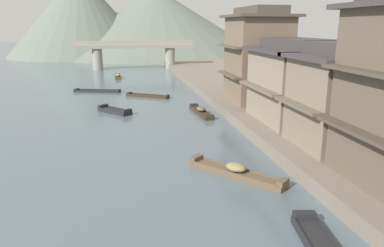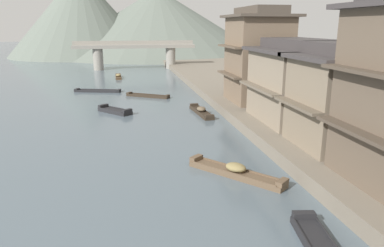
{
  "view_description": "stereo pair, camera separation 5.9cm",
  "coord_description": "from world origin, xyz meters",
  "px_view_note": "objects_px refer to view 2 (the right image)",
  "views": [
    {
      "loc": [
        -2.46,
        -1.69,
        7.87
      ],
      "look_at": [
        2.12,
        21.79,
        1.37
      ],
      "focal_mm": 33.76,
      "sensor_mm": 36.0,
      "label": 1
    },
    {
      "loc": [
        -2.4,
        -1.7,
        7.87
      ],
      "look_at": [
        2.12,
        21.79,
        1.37
      ],
      "focal_mm": 33.76,
      "sensor_mm": 36.0,
      "label": 2
    }
  ],
  "objects_px": {
    "boat_moored_nearest": "(118,77)",
    "house_waterfront_far": "(258,56)",
    "stone_bridge": "(135,51)",
    "house_waterfront_tall": "(341,97)",
    "house_waterfront_narrow": "(298,81)",
    "boat_moored_third": "(236,172)",
    "boat_moored_far": "(148,96)",
    "boat_midriver_upstream": "(201,111)",
    "boat_midriver_drifting": "(98,91)",
    "boat_moored_second": "(115,111)"
  },
  "relations": [
    {
      "from": "boat_moored_nearest",
      "to": "house_waterfront_far",
      "type": "bearing_deg",
      "value": -61.52
    },
    {
      "from": "house_waterfront_far",
      "to": "stone_bridge",
      "type": "bearing_deg",
      "value": 105.9
    },
    {
      "from": "boat_moored_nearest",
      "to": "house_waterfront_tall",
      "type": "xyz_separation_m",
      "value": [
        13.26,
        -38.33,
        3.6
      ]
    },
    {
      "from": "house_waterfront_narrow",
      "to": "boat_moored_third",
      "type": "bearing_deg",
      "value": -133.13
    },
    {
      "from": "boat_moored_third",
      "to": "boat_moored_far",
      "type": "bearing_deg",
      "value": 97.34
    },
    {
      "from": "boat_moored_third",
      "to": "boat_midriver_upstream",
      "type": "distance_m",
      "value": 14.38
    },
    {
      "from": "boat_moored_far",
      "to": "house_waterfront_far",
      "type": "relative_size",
      "value": 0.55
    },
    {
      "from": "boat_moored_far",
      "to": "stone_bridge",
      "type": "bearing_deg",
      "value": 90.63
    },
    {
      "from": "boat_midriver_upstream",
      "to": "house_waterfront_far",
      "type": "height_order",
      "value": "house_waterfront_far"
    },
    {
      "from": "boat_midriver_upstream",
      "to": "house_waterfront_far",
      "type": "distance_m",
      "value": 7.56
    },
    {
      "from": "boat_midriver_drifting",
      "to": "house_waterfront_narrow",
      "type": "bearing_deg",
      "value": -51.41
    },
    {
      "from": "house_waterfront_far",
      "to": "house_waterfront_narrow",
      "type": "bearing_deg",
      "value": -87.15
    },
    {
      "from": "house_waterfront_narrow",
      "to": "stone_bridge",
      "type": "bearing_deg",
      "value": 103.69
    },
    {
      "from": "house_waterfront_far",
      "to": "boat_midriver_drifting",
      "type": "bearing_deg",
      "value": 141.42
    },
    {
      "from": "boat_moored_far",
      "to": "boat_midriver_drifting",
      "type": "xyz_separation_m",
      "value": [
        -5.83,
        4.49,
        -0.01
      ]
    },
    {
      "from": "stone_bridge",
      "to": "house_waterfront_far",
      "type": "bearing_deg",
      "value": -74.1
    },
    {
      "from": "boat_moored_third",
      "to": "house_waterfront_narrow",
      "type": "distance_m",
      "value": 11.22
    },
    {
      "from": "boat_midriver_drifting",
      "to": "boat_midriver_upstream",
      "type": "height_order",
      "value": "boat_midriver_upstream"
    },
    {
      "from": "boat_moored_far",
      "to": "house_waterfront_far",
      "type": "height_order",
      "value": "house_waterfront_far"
    },
    {
      "from": "boat_midriver_upstream",
      "to": "stone_bridge",
      "type": "distance_m",
      "value": 37.38
    },
    {
      "from": "boat_midriver_drifting",
      "to": "house_waterfront_narrow",
      "type": "distance_m",
      "value": 26.11
    },
    {
      "from": "house_waterfront_narrow",
      "to": "boat_moored_nearest",
      "type": "bearing_deg",
      "value": 113.04
    },
    {
      "from": "house_waterfront_far",
      "to": "boat_moored_second",
      "type": "bearing_deg",
      "value": 176.28
    },
    {
      "from": "stone_bridge",
      "to": "boat_moored_second",
      "type": "bearing_deg",
      "value": -95.35
    },
    {
      "from": "boat_midriver_drifting",
      "to": "house_waterfront_tall",
      "type": "height_order",
      "value": "house_waterfront_tall"
    },
    {
      "from": "boat_moored_second",
      "to": "stone_bridge",
      "type": "distance_m",
      "value": 35.31
    },
    {
      "from": "boat_moored_third",
      "to": "house_waterfront_tall",
      "type": "distance_m",
      "value": 7.9
    },
    {
      "from": "house_waterfront_far",
      "to": "stone_bridge",
      "type": "height_order",
      "value": "house_waterfront_far"
    },
    {
      "from": "boat_moored_nearest",
      "to": "boat_moored_third",
      "type": "distance_m",
      "value": 40.42
    },
    {
      "from": "boat_moored_nearest",
      "to": "stone_bridge",
      "type": "height_order",
      "value": "stone_bridge"
    },
    {
      "from": "boat_midriver_drifting",
      "to": "stone_bridge",
      "type": "xyz_separation_m",
      "value": [
        5.52,
        23.33,
        3.21
      ]
    },
    {
      "from": "house_waterfront_narrow",
      "to": "stone_bridge",
      "type": "distance_m",
      "value": 44.81
    },
    {
      "from": "boat_moored_nearest",
      "to": "house_waterfront_narrow",
      "type": "bearing_deg",
      "value": -66.96
    },
    {
      "from": "boat_moored_far",
      "to": "stone_bridge",
      "type": "distance_m",
      "value": 28.0
    },
    {
      "from": "boat_midriver_upstream",
      "to": "house_waterfront_far",
      "type": "xyz_separation_m",
      "value": [
        5.66,
        1.08,
        4.89
      ]
    },
    {
      "from": "boat_moored_nearest",
      "to": "boat_moored_second",
      "type": "xyz_separation_m",
      "value": [
        -0.21,
        -23.62,
        -0.03
      ]
    },
    {
      "from": "boat_moored_second",
      "to": "boat_midriver_upstream",
      "type": "bearing_deg",
      "value": -14.02
    },
    {
      "from": "boat_moored_nearest",
      "to": "house_waterfront_tall",
      "type": "relative_size",
      "value": 0.74
    },
    {
      "from": "boat_midriver_drifting",
      "to": "stone_bridge",
      "type": "relative_size",
      "value": 0.26
    },
    {
      "from": "boat_moored_far",
      "to": "boat_midriver_drifting",
      "type": "bearing_deg",
      "value": 142.42
    },
    {
      "from": "boat_moored_far",
      "to": "boat_midriver_drifting",
      "type": "relative_size",
      "value": 0.85
    },
    {
      "from": "boat_moored_far",
      "to": "house_waterfront_far",
      "type": "distance_m",
      "value": 13.73
    },
    {
      "from": "boat_moored_nearest",
      "to": "boat_midriver_drifting",
      "type": "bearing_deg",
      "value": -101.62
    },
    {
      "from": "house_waterfront_tall",
      "to": "boat_midriver_drifting",
      "type": "bearing_deg",
      "value": 120.78
    },
    {
      "from": "stone_bridge",
      "to": "house_waterfront_tall",
      "type": "bearing_deg",
      "value": -78.41
    },
    {
      "from": "stone_bridge",
      "to": "boat_midriver_drifting",
      "type": "bearing_deg",
      "value": -103.32
    },
    {
      "from": "house_waterfront_narrow",
      "to": "stone_bridge",
      "type": "relative_size",
      "value": 0.34
    },
    {
      "from": "boat_moored_nearest",
      "to": "house_waterfront_tall",
      "type": "bearing_deg",
      "value": -70.91
    },
    {
      "from": "boat_moored_second",
      "to": "house_waterfront_narrow",
      "type": "xyz_separation_m",
      "value": [
        13.88,
        -8.52,
        3.62
      ]
    },
    {
      "from": "boat_moored_second",
      "to": "boat_moored_far",
      "type": "bearing_deg",
      "value": 63.5
    }
  ]
}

